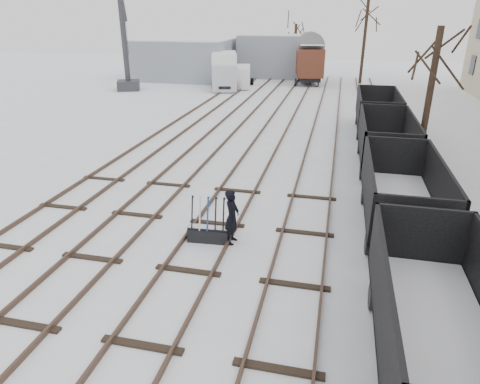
% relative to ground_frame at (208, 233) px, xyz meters
% --- Properties ---
extents(ground, '(120.00, 120.00, 0.00)m').
position_rel_ground_frame_xyz_m(ground, '(-0.05, -1.81, -0.28)').
color(ground, white).
rests_on(ground, ground).
extents(tracks, '(13.90, 52.00, 0.16)m').
position_rel_ground_frame_xyz_m(tracks, '(-0.05, 11.87, -0.21)').
color(tracks, black).
rests_on(tracks, ground).
extents(shed_left, '(10.00, 8.00, 4.10)m').
position_rel_ground_frame_xyz_m(shed_left, '(-13.05, 34.19, 1.76)').
color(shed_left, gray).
rests_on(shed_left, ground).
extents(shed_right, '(7.00, 6.00, 4.50)m').
position_rel_ground_frame_xyz_m(shed_right, '(-4.05, 38.19, 1.96)').
color(shed_right, gray).
rests_on(shed_right, ground).
extents(ground_frame, '(1.33, 0.51, 1.49)m').
position_rel_ground_frame_xyz_m(ground_frame, '(0.00, 0.00, 0.00)').
color(ground_frame, black).
rests_on(ground_frame, ground).
extents(worker, '(0.47, 0.68, 1.79)m').
position_rel_ground_frame_xyz_m(worker, '(0.75, 0.10, 0.61)').
color(worker, black).
rests_on(worker, ground).
extents(freight_wagon_a, '(2.34, 5.85, 2.39)m').
position_rel_ground_frame_xyz_m(freight_wagon_a, '(5.95, -4.16, 0.63)').
color(freight_wagon_a, black).
rests_on(freight_wagon_a, ground).
extents(freight_wagon_b, '(2.34, 5.85, 2.39)m').
position_rel_ground_frame_xyz_m(freight_wagon_b, '(5.95, 2.24, 0.63)').
color(freight_wagon_b, black).
rests_on(freight_wagon_b, ground).
extents(freight_wagon_c, '(2.34, 5.85, 2.39)m').
position_rel_ground_frame_xyz_m(freight_wagon_c, '(5.95, 8.64, 0.63)').
color(freight_wagon_c, black).
rests_on(freight_wagon_c, ground).
extents(freight_wagon_d, '(2.34, 5.85, 2.39)m').
position_rel_ground_frame_xyz_m(freight_wagon_d, '(5.95, 15.04, 0.63)').
color(freight_wagon_d, black).
rests_on(freight_wagon_d, ground).
extents(box_van_wagon, '(3.46, 5.42, 3.86)m').
position_rel_ground_frame_xyz_m(box_van_wagon, '(0.43, 33.29, 1.97)').
color(box_van_wagon, black).
rests_on(box_van_wagon, ground).
extents(lorry, '(3.50, 7.31, 3.18)m').
position_rel_ground_frame_xyz_m(lorry, '(-7.29, 29.17, 1.35)').
color(lorry, black).
rests_on(lorry, ground).
extents(panel_van, '(2.73, 4.71, 1.95)m').
position_rel_ground_frame_xyz_m(panel_van, '(-5.88, 29.77, 0.73)').
color(panel_van, white).
rests_on(panel_van, ground).
extents(crane, '(2.59, 5.89, 9.90)m').
position_rel_ground_frame_xyz_m(crane, '(-15.59, 25.93, 2.32)').
color(crane, '#2F2F34').
rests_on(crane, ground).
extents(tree_near, '(0.30, 0.30, 6.23)m').
position_rel_ground_frame_xyz_m(tree_near, '(7.60, 9.29, 2.83)').
color(tree_near, black).
rests_on(tree_near, ground).
extents(tree_far_left, '(0.30, 0.30, 5.54)m').
position_rel_ground_frame_xyz_m(tree_far_left, '(-1.72, 39.42, 2.49)').
color(tree_far_left, black).
rests_on(tree_far_left, ground).
extents(tree_far_right, '(0.30, 0.30, 8.11)m').
position_rel_ground_frame_xyz_m(tree_far_right, '(5.56, 34.74, 3.77)').
color(tree_far_right, black).
rests_on(tree_far_right, ground).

